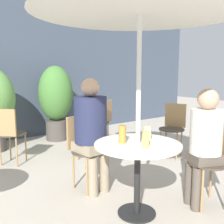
# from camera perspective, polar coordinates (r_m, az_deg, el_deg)

# --- Properties ---
(ground_plane) EXTENTS (20.00, 20.00, 0.00)m
(ground_plane) POSITION_cam_1_polar(r_m,az_deg,el_deg) (2.85, 4.75, -20.11)
(ground_plane) COLOR #B2A899
(storefront_wall) EXTENTS (10.00, 0.06, 3.00)m
(storefront_wall) POSITION_cam_1_polar(r_m,az_deg,el_deg) (5.63, -20.18, 9.57)
(storefront_wall) COLOR #3D4756
(storefront_wall) RESTS_ON ground_plane
(cafe_table_near) EXTENTS (0.82, 0.82, 0.71)m
(cafe_table_near) POSITION_cam_1_polar(r_m,az_deg,el_deg) (2.53, 5.58, -9.82)
(cafe_table_near) COLOR black
(cafe_table_near) RESTS_ON ground_plane
(bistro_chair_0) EXTENTS (0.45, 0.44, 0.86)m
(bistro_chair_0) POSITION_cam_1_polar(r_m,az_deg,el_deg) (2.91, 21.71, -8.81)
(bistro_chair_0) COLOR #42382D
(bistro_chair_0) RESTS_ON ground_plane
(bistro_chair_1) EXTENTS (0.40, 0.42, 0.86)m
(bistro_chair_1) POSITION_cam_1_polar(r_m,az_deg,el_deg) (3.14, -6.07, -6.94)
(bistro_chair_1) COLOR #42382D
(bistro_chair_1) RESTS_ON ground_plane
(bistro_chair_2) EXTENTS (0.45, 0.44, 0.86)m
(bistro_chair_2) POSITION_cam_1_polar(r_m,az_deg,el_deg) (4.37, 13.21, -2.60)
(bistro_chair_2) COLOR #42382D
(bistro_chair_2) RESTS_ON ground_plane
(bistro_chair_3) EXTENTS (0.46, 0.46, 0.86)m
(bistro_chair_3) POSITION_cam_1_polar(r_m,az_deg,el_deg) (4.09, -21.55, -3.77)
(bistro_chair_3) COLOR #42382D
(bistro_chair_3) RESTS_ON ground_plane
(bistro_chair_4) EXTENTS (0.41, 0.43, 0.86)m
(bistro_chair_4) POSITION_cam_1_polar(r_m,az_deg,el_deg) (4.16, -6.06, -2.99)
(bistro_chair_4) COLOR #42382D
(bistro_chair_4) RESTS_ON ground_plane
(bistro_chair_5) EXTENTS (0.45, 0.46, 0.86)m
(bistro_chair_5) POSITION_cam_1_polar(r_m,az_deg,el_deg) (4.82, -2.01, -1.31)
(bistro_chair_5) COLOR #42382D
(bistro_chair_5) RESTS_ON ground_plane
(seated_person_0) EXTENTS (0.38, 0.37, 1.21)m
(seated_person_0) POSITION_cam_1_polar(r_m,az_deg,el_deg) (2.78, 19.54, -5.12)
(seated_person_0) COLOR brown
(seated_person_0) RESTS_ON ground_plane
(seated_person_1) EXTENTS (0.37, 0.39, 1.30)m
(seated_person_1) POSITION_cam_1_polar(r_m,az_deg,el_deg) (2.97, -4.50, -3.06)
(seated_person_1) COLOR gray
(seated_person_1) RESTS_ON ground_plane
(beer_glass_0) EXTENTS (0.07, 0.07, 0.15)m
(beer_glass_0) POSITION_cam_1_polar(r_m,az_deg,el_deg) (2.58, 7.71, -4.60)
(beer_glass_0) COLOR beige
(beer_glass_0) RESTS_ON cafe_table_near
(beer_glass_1) EXTENTS (0.07, 0.07, 0.17)m
(beer_glass_1) POSITION_cam_1_polar(r_m,az_deg,el_deg) (2.47, 2.26, -4.86)
(beer_glass_1) COLOR #B28433
(beer_glass_1) RESTS_ON cafe_table_near
(beer_glass_2) EXTENTS (0.06, 0.06, 0.15)m
(beer_glass_2) POSITION_cam_1_polar(r_m,az_deg,el_deg) (2.35, 7.34, -5.99)
(beer_glass_2) COLOR #DBC65B
(beer_glass_2) RESTS_ON cafe_table_near
(potted_plant_1) EXTENTS (0.68, 0.68, 1.49)m
(potted_plant_1) POSITION_cam_1_polar(r_m,az_deg,el_deg) (5.34, -12.14, 2.99)
(potted_plant_1) COLOR #47423D
(potted_plant_1) RESTS_ON ground_plane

